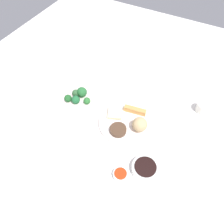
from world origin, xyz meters
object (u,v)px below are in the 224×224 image
object	(u,v)px
broccoli_plate	(78,102)
sauce_ramekin_sweet_and_sour	(120,175)
main_plate	(127,122)
soy_sauce_bowl	(145,169)
teacup	(202,107)

from	to	relation	value
broccoli_plate	sauce_ramekin_sweet_and_sour	distance (m)	0.46
sauce_ramekin_sweet_and_sour	main_plate	bearing A→B (deg)	20.18
main_plate	broccoli_plate	xyz separation A→B (m)	(-0.00, 0.29, -0.00)
main_plate	sauce_ramekin_sweet_and_sour	bearing A→B (deg)	-159.82
main_plate	soy_sauce_bowl	size ratio (longest dim) A/B	2.44
broccoli_plate	soy_sauce_bowl	size ratio (longest dim) A/B	1.95
sauce_ramekin_sweet_and_sour	broccoli_plate	bearing A→B (deg)	56.52
broccoli_plate	main_plate	bearing A→B (deg)	-89.02
teacup	main_plate	bearing A→B (deg)	129.53
broccoli_plate	teacup	bearing A→B (deg)	-66.52
main_plate	soy_sauce_bowl	world-z (taller)	soy_sauce_bowl
soy_sauce_bowl	teacup	world-z (taller)	teacup
main_plate	teacup	xyz separation A→B (m)	(0.26, -0.31, 0.02)
main_plate	teacup	world-z (taller)	teacup
teacup	sauce_ramekin_sweet_and_sour	bearing A→B (deg)	157.43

